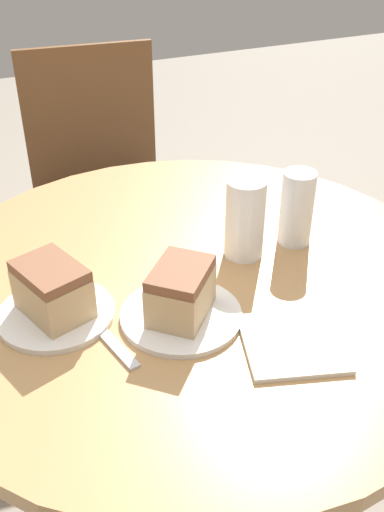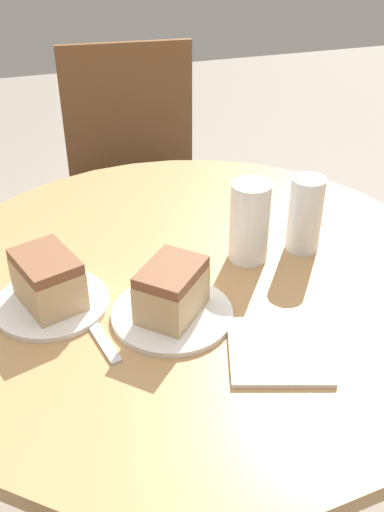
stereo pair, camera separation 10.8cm
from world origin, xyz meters
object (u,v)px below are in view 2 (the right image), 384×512
Objects in this scene: plate_near at (172,314)px; cake_slice_near at (172,290)px; cake_slice_far at (48,279)px; glass_water at (249,225)px; plate_far at (52,303)px; chair at (136,186)px; glass_lemonade at (305,219)px.

cake_slice_near is at bearing 90.00° from plate_near.
glass_water is at bearing 6.40° from cake_slice_far.
cake_slice_far is (0.00, 0.00, 0.05)m from plate_far.
plate_far is at bearing -90.00° from cake_slice_far.
cake_slice_far is at bearing 154.77° from plate_near.
cake_slice_near is at bearing -92.69° from chair.
plate_near is 0.21m from cake_slice_far.
plate_far is 0.49m from glass_lemonade.
cake_slice_near is 0.23m from glass_water.
cake_slice_near is at bearing -25.23° from plate_far.
cake_slice_near is at bearing -25.23° from cake_slice_far.
cake_slice_near is 0.33m from glass_lemonade.
glass_lemonade is (0.49, 0.04, 0.06)m from plate_far.
chair is 1.10m from plate_near.
plate_far is 1.29× the size of glass_lemonade.
cake_slice_far reaches higher than plate_near.
plate_near is at bearing -25.23° from cake_slice_far.
cake_slice_near is at bearing -144.87° from glass_water.
cake_slice_far is 0.90× the size of glass_water.
chair is 4.72× the size of plate_far.
cake_slice_far reaches higher than plate_far.
glass_lemonade is at bearing -75.44° from chair.
plate_near is 1.35× the size of glass_lemonade.
plate_far is at bearing -173.60° from glass_water.
cake_slice_near is 0.94× the size of glass_lemonade.
cake_slice_near is (0.19, -0.09, 0.05)m from plate_far.
cake_slice_near is (-0.16, -1.05, 0.34)m from chair.
chair reaches higher than glass_lemonade.
chair is 1.00m from glass_lemonade.
plate_near is 0.33m from glass_lemonade.
chair is at bearing 98.69° from glass_lemonade.
glass_lemonade reaches higher than plate_far.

